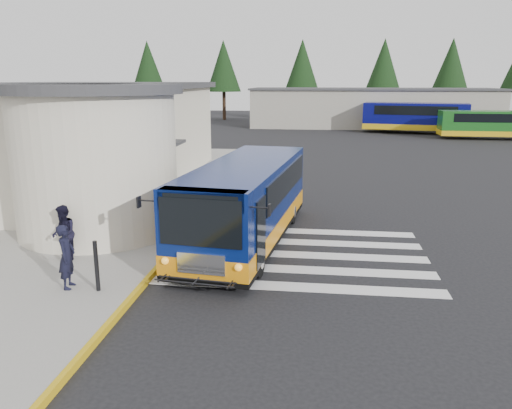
# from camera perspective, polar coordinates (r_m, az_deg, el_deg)

# --- Properties ---
(ground) EXTENTS (140.00, 140.00, 0.00)m
(ground) POSITION_cam_1_polar(r_m,az_deg,el_deg) (15.77, 5.99, -4.81)
(ground) COLOR black
(ground) RESTS_ON ground
(sidewalk) EXTENTS (10.00, 34.00, 0.15)m
(sidewalk) POSITION_cam_1_polar(r_m,az_deg,el_deg) (21.63, -18.33, -0.04)
(sidewalk) COLOR gray
(sidewalk) RESTS_ON ground
(curb_strip) EXTENTS (0.12, 34.00, 0.16)m
(curb_strip) POSITION_cam_1_polar(r_m,az_deg,el_deg) (20.03, -5.41, -0.45)
(curb_strip) COLOR gold
(curb_strip) RESTS_ON ground
(station_building) EXTENTS (12.70, 18.70, 4.80)m
(station_building) POSITION_cam_1_polar(r_m,az_deg,el_deg) (24.59, -19.83, 7.38)
(station_building) COLOR beige
(station_building) RESTS_ON ground
(crosswalk) EXTENTS (8.00, 5.35, 0.01)m
(crosswalk) POSITION_cam_1_polar(r_m,az_deg,el_deg) (15.03, 4.01, -5.71)
(crosswalk) COLOR silver
(crosswalk) RESTS_ON ground
(depot_building) EXTENTS (26.40, 8.40, 4.20)m
(depot_building) POSITION_cam_1_polar(r_m,az_deg,el_deg) (57.30, 13.09, 10.74)
(depot_building) COLOR gray
(depot_building) RESTS_ON ground
(tree_line) EXTENTS (58.40, 4.40, 10.00)m
(tree_line) POSITION_cam_1_polar(r_m,az_deg,el_deg) (65.23, 12.86, 15.22)
(tree_line) COLOR black
(tree_line) RESTS_ON ground
(transit_bus) EXTENTS (3.79, 9.29, 2.56)m
(transit_bus) POSITION_cam_1_polar(r_m,az_deg,el_deg) (15.79, -1.16, -0.07)
(transit_bus) COLOR #071655
(transit_bus) RESTS_ON ground
(pedestrian_a) EXTENTS (0.46, 0.63, 1.59)m
(pedestrian_a) POSITION_cam_1_polar(r_m,az_deg,el_deg) (12.90, -20.82, -5.58)
(pedestrian_a) COLOR black
(pedestrian_a) RESTS_ON sidewalk
(pedestrian_b) EXTENTS (0.93, 0.97, 1.57)m
(pedestrian_b) POSITION_cam_1_polar(r_m,az_deg,el_deg) (14.87, -21.11, -3.08)
(pedestrian_b) COLOR black
(pedestrian_b) RESTS_ON sidewalk
(bollard) EXTENTS (0.10, 0.10, 1.25)m
(bollard) POSITION_cam_1_polar(r_m,az_deg,el_deg) (12.54, -17.76, -6.71)
(bollard) COLOR black
(bollard) RESTS_ON sidewalk
(far_bus_a) EXTENTS (10.07, 4.57, 2.51)m
(far_bus_a) POSITION_cam_1_polar(r_m,az_deg,el_deg) (51.44, 17.71, 9.57)
(far_bus_a) COLOR #070852
(far_bus_a) RESTS_ON ground
(far_bus_b) EXTENTS (8.28, 2.53, 2.12)m
(far_bus_b) POSITION_cam_1_polar(r_m,az_deg,el_deg) (48.55, 25.04, 8.40)
(far_bus_b) COLOR #165218
(far_bus_b) RESTS_ON ground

